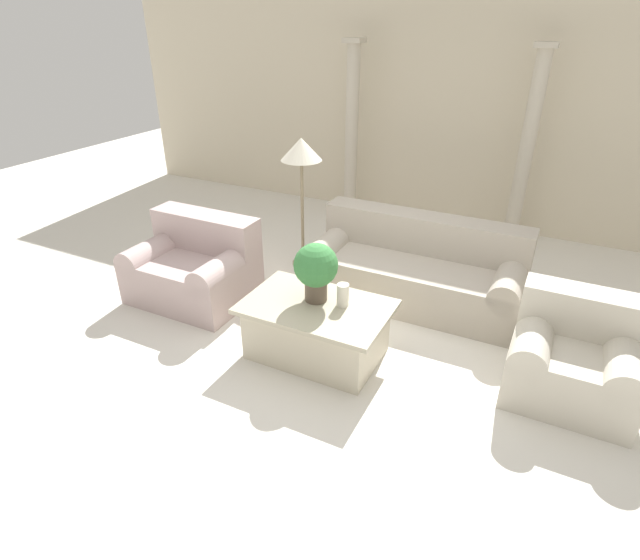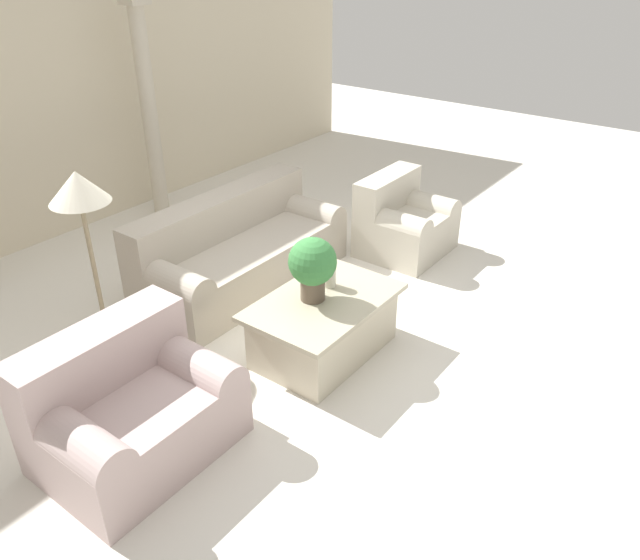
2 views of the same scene
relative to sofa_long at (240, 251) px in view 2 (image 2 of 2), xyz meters
name	(u,v)px [view 2 (image 2 of 2)]	position (x,y,z in m)	size (l,w,h in m)	color
ground_plane	(297,333)	(-0.36, -0.96, -0.33)	(16.00, 16.00, 0.00)	silver
wall_back	(32,84)	(-0.36, 2.34, 1.27)	(10.00, 0.06, 3.20)	beige
sofa_long	(240,251)	(0.00, 0.00, 0.00)	(2.08, 0.87, 0.82)	#ADA393
loveseat	(130,407)	(-2.00, -0.96, 0.01)	(1.15, 0.87, 0.82)	#BBA3A0
coffee_table	(324,326)	(-0.44, -1.30, -0.08)	(1.20, 0.78, 0.49)	beige
potted_plant	(313,264)	(-0.49, -1.23, 0.45)	(0.36, 0.36, 0.50)	brown
pillar_candle	(330,275)	(-0.25, -1.22, 0.26)	(0.10, 0.10, 0.19)	silver
floor_lamp	(80,197)	(-1.38, 0.18, 0.93)	(0.44, 0.44, 1.45)	gray
column_right	(149,111)	(0.67, 1.91, 0.86)	(0.24, 0.24, 2.32)	beige
armchair	(404,221)	(1.49, -0.88, 0.00)	(0.89, 0.77, 0.79)	beige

